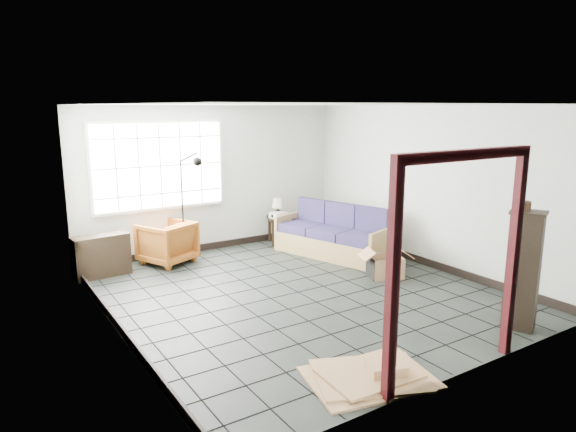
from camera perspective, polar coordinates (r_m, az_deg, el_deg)
ground at (r=7.34m, az=1.12°, el=-8.46°), size 5.50×5.50×0.00m
room_shell at (r=6.96m, az=1.05°, el=4.68°), size 5.02×5.52×2.61m
window_panel at (r=8.92m, az=-14.08°, el=5.44°), size 2.32×0.08×1.52m
doorway_trim at (r=5.02m, az=18.66°, el=-2.33°), size 1.80×0.08×2.20m
futon_sofa at (r=9.07m, az=5.19°, el=-2.32°), size 1.33×2.18×0.91m
armchair at (r=8.78m, az=-13.30°, el=-2.66°), size 0.99×0.96×0.78m
side_table at (r=9.79m, az=-0.79°, el=-0.62°), size 0.60×0.60×0.51m
table_lamp at (r=9.78m, az=-1.13°, el=1.38°), size 0.25×0.25×0.36m
projector at (r=9.69m, az=-1.08°, el=0.11°), size 0.32×0.27×0.10m
floor_lamp at (r=8.78m, az=-10.80°, el=1.39°), size 0.49×0.43×1.83m
console_shelf at (r=8.43m, az=-20.05°, el=-4.15°), size 0.86×0.40×0.65m
tall_shelf at (r=6.58m, az=24.67°, el=-5.44°), size 0.43×0.47×1.42m
pot at (r=6.42m, az=24.79°, el=1.03°), size 0.15×0.15×0.11m
open_box at (r=8.06m, az=10.74°, el=-5.56°), size 0.87×0.65×0.45m
cardboard_pile at (r=5.23m, az=9.26°, el=-17.02°), size 1.34×1.12×0.17m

